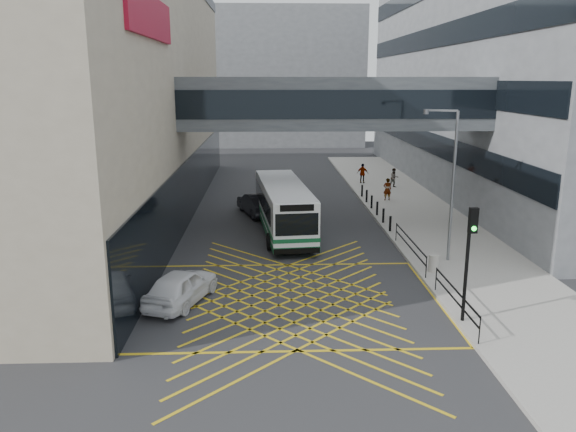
{
  "coord_description": "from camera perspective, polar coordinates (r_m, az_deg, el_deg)",
  "views": [
    {
      "loc": [
        -0.96,
        -21.68,
        8.91
      ],
      "look_at": [
        0.0,
        4.0,
        2.6
      ],
      "focal_mm": 35.0,
      "sensor_mm": 36.0,
      "label": 1
    }
  ],
  "objects": [
    {
      "name": "ground",
      "position": [
        23.45,
        0.37,
        -8.53
      ],
      "size": [
        120.0,
        120.0,
        0.0
      ],
      "primitive_type": "plane",
      "color": "#333335"
    },
    {
      "name": "kerb_railings",
      "position": [
        25.79,
        14.03,
        -4.77
      ],
      "size": [
        0.05,
        12.54,
        1.0
      ],
      "color": "black",
      "rests_on": "pavement"
    },
    {
      "name": "bollards",
      "position": [
        38.29,
        8.77,
        1.11
      ],
      "size": [
        0.14,
        10.14,
        0.9
      ],
      "color": "black",
      "rests_on": "pavement"
    },
    {
      "name": "pedestrian_a",
      "position": [
        41.96,
        10.05,
        2.69
      ],
      "size": [
        0.69,
        0.52,
        1.64
      ],
      "primitive_type": "imported",
      "rotation": [
        0.0,
        0.0,
        3.22
      ],
      "color": "gray",
      "rests_on": "pavement"
    },
    {
      "name": "street_lamp",
      "position": [
        28.04,
        16.12,
        3.87
      ],
      "size": [
        1.62,
        0.79,
        7.34
      ],
      "rotation": [
        0.0,
        0.0,
        -0.37
      ],
      "color": "slate",
      "rests_on": "pavement"
    },
    {
      "name": "car_silver",
      "position": [
        39.77,
        -0.1,
        1.94
      ],
      "size": [
        2.23,
        4.85,
        1.48
      ],
      "primitive_type": "imported",
      "rotation": [
        0.0,
        0.0,
        3.09
      ],
      "color": "gray",
      "rests_on": "ground"
    },
    {
      "name": "box_junction",
      "position": [
        23.45,
        0.37,
        -8.52
      ],
      "size": [
        12.0,
        9.0,
        0.01
      ],
      "color": "gold",
      "rests_on": "ground"
    },
    {
      "name": "pedestrian_c",
      "position": [
        48.6,
        7.59,
        4.31
      ],
      "size": [
        1.1,
        0.79,
        1.68
      ],
      "primitive_type": "imported",
      "rotation": [
        0.0,
        0.0,
        2.78
      ],
      "color": "gray",
      "rests_on": "pavement"
    },
    {
      "name": "skybridge",
      "position": [
        33.94,
        4.65,
        11.37
      ],
      "size": [
        20.0,
        4.1,
        3.0
      ],
      "color": "#4E5358",
      "rests_on": "ground"
    },
    {
      "name": "traffic_light",
      "position": [
        21.14,
        17.96,
        -3.14
      ],
      "size": [
        0.32,
        0.51,
        4.36
      ],
      "rotation": [
        0.0,
        0.0,
        0.08
      ],
      "color": "black",
      "rests_on": "pavement"
    },
    {
      "name": "building_whsmith",
      "position": [
        41.35,
        -26.99,
        11.07
      ],
      "size": [
        24.17,
        42.0,
        16.0
      ],
      "color": "#BCAC92",
      "rests_on": "ground"
    },
    {
      "name": "building_far",
      "position": [
        81.68,
        -2.96,
        13.84
      ],
      "size": [
        28.0,
        16.0,
        18.0
      ],
      "primitive_type": "cube",
      "color": "gray",
      "rests_on": "ground"
    },
    {
      "name": "car_white",
      "position": [
        23.33,
        -10.81,
        -7.0
      ],
      "size": [
        3.25,
        4.89,
        1.44
      ],
      "primitive_type": "imported",
      "rotation": [
        0.0,
        0.0,
        2.81
      ],
      "color": "white",
      "rests_on": "ground"
    },
    {
      "name": "bus",
      "position": [
        33.08,
        -0.48,
        0.98
      ],
      "size": [
        3.44,
        10.67,
        2.94
      ],
      "rotation": [
        0.0,
        0.0,
        0.1
      ],
      "color": "white",
      "rests_on": "ground"
    },
    {
      "name": "pedestrian_b",
      "position": [
        47.14,
        10.73,
        3.83
      ],
      "size": [
        0.84,
        0.58,
        1.58
      ],
      "primitive_type": "imported",
      "rotation": [
        0.0,
        0.0,
        0.18
      ],
      "color": "gray",
      "rests_on": "pavement"
    },
    {
      "name": "litter_bin",
      "position": [
        27.02,
        14.57,
        -4.65
      ],
      "size": [
        0.47,
        0.47,
        0.81
      ],
      "primitive_type": "cylinder",
      "color": "#ADA89E",
      "rests_on": "pavement"
    },
    {
      "name": "pavement",
      "position": [
        39.02,
        12.71,
        0.37
      ],
      "size": [
        6.0,
        54.0,
        0.16
      ],
      "primitive_type": "cube",
      "color": "#ADA89F",
      "rests_on": "ground"
    },
    {
      "name": "car_dark",
      "position": [
        37.68,
        -3.18,
        1.26
      ],
      "size": [
        3.29,
        5.11,
        1.49
      ],
      "primitive_type": "imported",
      "rotation": [
        0.0,
        0.0,
        3.47
      ],
      "color": "black",
      "rests_on": "ground"
    }
  ]
}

